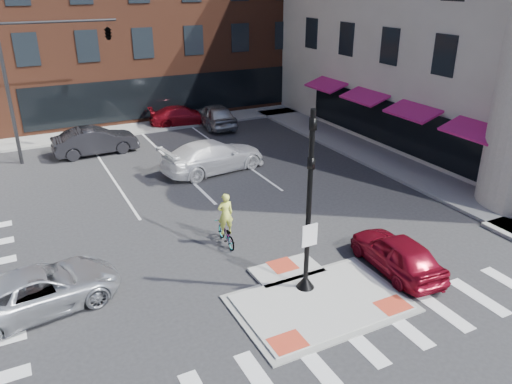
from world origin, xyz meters
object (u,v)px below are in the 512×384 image
bg_car_red (182,116)px  cyclist (226,227)px  white_pickup (214,156)px  bg_car_dark (95,141)px  red_sedan (397,253)px  bg_car_silver (215,115)px  silver_suv (40,290)px

bg_car_red → cyclist: (-4.22, -17.04, 0.05)m
cyclist → white_pickup: bearing=-105.8°
white_pickup → bg_car_red: 9.54m
bg_car_dark → red_sedan: bearing=-160.3°
bg_car_silver → bg_car_dark: bearing=17.9°
red_sedan → bg_car_dark: bearing=-64.2°
bg_car_dark → bg_car_silver: (8.45, 2.21, 0.02)m
cyclist → bg_car_red: bearing=-100.4°
white_pickup → bg_car_silver: bearing=-31.4°
red_sedan → white_pickup: 12.23m
white_pickup → bg_car_silver: size_ratio=1.19×
silver_suv → bg_car_red: bearing=-39.9°
silver_suv → bg_car_dark: 15.14m
red_sedan → white_pickup: (-1.89, 12.09, 0.14)m
bg_car_silver → bg_car_red: 2.38m
bg_car_red → cyclist: bearing=174.5°
cyclist → red_sedan: bearing=139.1°
white_pickup → bg_car_red: white_pickup is taller
red_sedan → bg_car_silver: bearing=-89.8°
bg_car_dark → cyclist: cyclist is taller
silver_suv → red_sedan: silver_suv is taller
red_sedan → cyclist: 6.38m
white_pickup → silver_suv: bearing=124.7°
bg_car_dark → white_pickup: bearing=-140.0°
bg_car_dark → silver_suv: bearing=161.6°
silver_suv → bg_car_red: silver_suv is taller
white_pickup → cyclist: cyclist is taller
white_pickup → bg_car_red: size_ratio=1.25×
silver_suv → bg_car_silver: 21.06m
red_sedan → bg_car_red: size_ratio=0.88×
bg_car_dark → bg_car_silver: bg_car_silver is taller
bg_car_silver → cyclist: (-6.06, -15.54, -0.10)m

